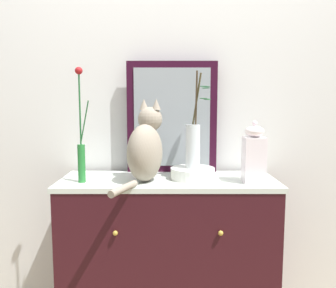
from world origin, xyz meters
name	(u,v)px	position (x,y,z in m)	size (l,w,h in m)	color
wall_back	(168,108)	(0.00, 0.28, 1.30)	(4.40, 0.08, 2.60)	silver
sideboard	(168,266)	(0.00, 0.00, 0.47)	(1.10, 0.43, 0.95)	black
mirror_leaning	(172,117)	(0.02, 0.18, 1.25)	(0.50, 0.03, 0.61)	black
cat_sitting	(145,148)	(-0.11, -0.05, 1.11)	(0.25, 0.45, 0.41)	gray
vase_slim_green	(81,146)	(-0.42, -0.08, 1.12)	(0.06, 0.04, 0.56)	#267731
bowl_porcelain	(193,173)	(0.13, 0.00, 0.97)	(0.23, 0.23, 0.06)	white
vase_glass_clear	(193,142)	(0.13, 0.00, 1.13)	(0.13, 0.14, 0.49)	silver
jar_lidded_porcelain	(254,155)	(0.42, -0.08, 1.08)	(0.10, 0.10, 0.30)	white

